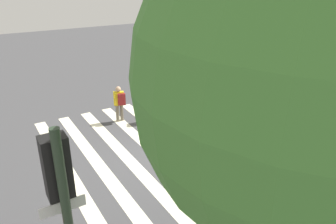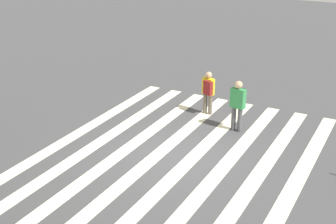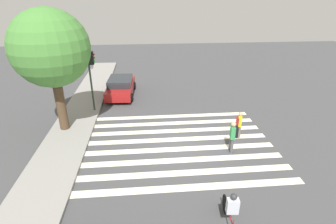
{
  "view_description": "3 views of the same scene",
  "coord_description": "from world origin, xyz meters",
  "px_view_note": "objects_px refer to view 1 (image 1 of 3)",
  "views": [
    {
      "loc": [
        5.37,
        8.76,
        5.94
      ],
      "look_at": [
        -0.21,
        -0.49,
        1.33
      ],
      "focal_mm": 35.0,
      "sensor_mm": 36.0,
      "label": 1
    },
    {
      "loc": [
        -5.57,
        10.87,
        6.5
      ],
      "look_at": [
        0.64,
        -0.75,
        1.01
      ],
      "focal_mm": 50.0,
      "sensor_mm": 36.0,
      "label": 2
    },
    {
      "loc": [
        -12.17,
        1.76,
        7.62
      ],
      "look_at": [
        1.09,
        0.56,
        1.46
      ],
      "focal_mm": 28.0,
      "sensor_mm": 36.0,
      "label": 3
    }
  ],
  "objects_px": {
    "traffic_light": "(65,216)",
    "street_tree": "(317,81)",
    "pedestrian_adult_yellow_jacket": "(157,99)",
    "pedestrian_child_with_backpack": "(120,101)",
    "cyclist_far_lane": "(268,93)"
  },
  "relations": [
    {
      "from": "street_tree",
      "to": "pedestrian_child_with_backpack",
      "type": "height_order",
      "value": "street_tree"
    },
    {
      "from": "pedestrian_child_with_backpack",
      "to": "pedestrian_adult_yellow_jacket",
      "type": "xyz_separation_m",
      "value": [
        -1.39,
        0.81,
        0.09
      ]
    },
    {
      "from": "cyclist_far_lane",
      "to": "traffic_light",
      "type": "bearing_deg",
      "value": 34.89
    },
    {
      "from": "pedestrian_child_with_backpack",
      "to": "cyclist_far_lane",
      "type": "distance_m",
      "value": 6.73
    },
    {
      "from": "traffic_light",
      "to": "pedestrian_child_with_backpack",
      "type": "distance_m",
      "value": 9.86
    },
    {
      "from": "traffic_light",
      "to": "pedestrian_child_with_backpack",
      "type": "xyz_separation_m",
      "value": [
        -4.33,
        -8.6,
        -2.14
      ]
    },
    {
      "from": "street_tree",
      "to": "pedestrian_adult_yellow_jacket",
      "type": "bearing_deg",
      "value": -108.73
    },
    {
      "from": "street_tree",
      "to": "traffic_light",
      "type": "bearing_deg",
      "value": -29.31
    },
    {
      "from": "pedestrian_adult_yellow_jacket",
      "to": "street_tree",
      "type": "bearing_deg",
      "value": 81.61
    },
    {
      "from": "traffic_light",
      "to": "street_tree",
      "type": "height_order",
      "value": "street_tree"
    },
    {
      "from": "traffic_light",
      "to": "pedestrian_child_with_backpack",
      "type": "height_order",
      "value": "traffic_light"
    },
    {
      "from": "street_tree",
      "to": "pedestrian_child_with_backpack",
      "type": "relative_size",
      "value": 4.44
    },
    {
      "from": "traffic_light",
      "to": "cyclist_far_lane",
      "type": "bearing_deg",
      "value": -149.78
    },
    {
      "from": "pedestrian_child_with_backpack",
      "to": "traffic_light",
      "type": "bearing_deg",
      "value": -96.81
    },
    {
      "from": "cyclist_far_lane",
      "to": "street_tree",
      "type": "bearing_deg",
      "value": 48.23
    }
  ]
}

